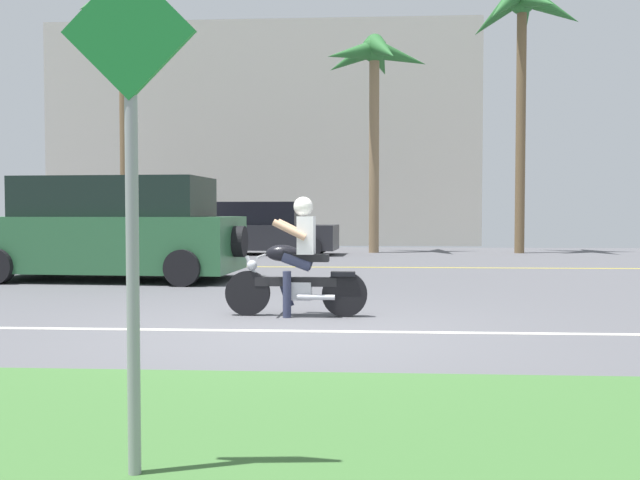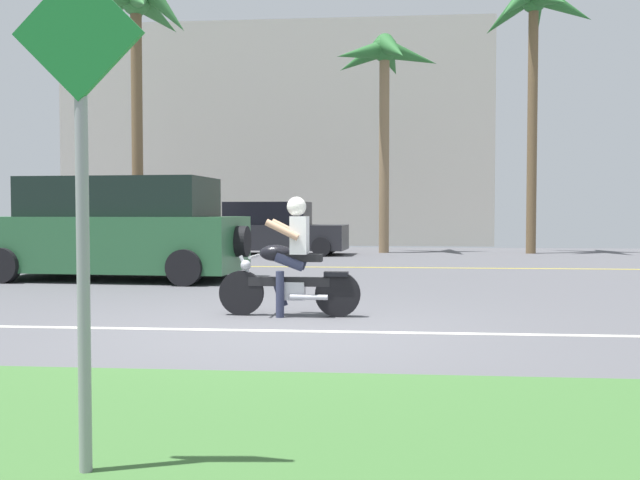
{
  "view_description": "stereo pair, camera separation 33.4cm",
  "coord_description": "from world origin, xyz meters",
  "px_view_note": "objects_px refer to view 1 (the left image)",
  "views": [
    {
      "loc": [
        0.79,
        -7.54,
        1.29
      ],
      "look_at": [
        0.09,
        3.91,
        0.83
      ],
      "focal_mm": 39.6,
      "sensor_mm": 36.0,
      "label": 1
    },
    {
      "loc": [
        1.12,
        -7.51,
        1.29
      ],
      "look_at": [
        0.09,
        3.91,
        0.83
      ],
      "focal_mm": 39.6,
      "sensor_mm": 36.0,
      "label": 2
    }
  ],
  "objects_px": {
    "palm_tree_2": "(522,23)",
    "motorcyclist": "(297,266)",
    "palm_tree_0": "(125,21)",
    "palm_tree_1": "(374,68)",
    "parked_car_1": "(264,230)",
    "suv_nearby": "(114,230)",
    "parked_car_0": "(92,231)",
    "street_sign": "(131,171)"
  },
  "relations": [
    {
      "from": "palm_tree_1",
      "to": "palm_tree_2",
      "type": "relative_size",
      "value": 0.81
    },
    {
      "from": "suv_nearby",
      "to": "parked_car_0",
      "type": "xyz_separation_m",
      "value": [
        -3.18,
        7.04,
        -0.21
      ]
    },
    {
      "from": "palm_tree_0",
      "to": "street_sign",
      "type": "bearing_deg",
      "value": -71.1
    },
    {
      "from": "motorcyclist",
      "to": "palm_tree_1",
      "type": "relative_size",
      "value": 0.26
    },
    {
      "from": "palm_tree_2",
      "to": "suv_nearby",
      "type": "bearing_deg",
      "value": -136.09
    },
    {
      "from": "street_sign",
      "to": "palm_tree_0",
      "type": "bearing_deg",
      "value": 108.9
    },
    {
      "from": "suv_nearby",
      "to": "palm_tree_2",
      "type": "bearing_deg",
      "value": 43.91
    },
    {
      "from": "suv_nearby",
      "to": "palm_tree_2",
      "type": "relative_size",
      "value": 0.59
    },
    {
      "from": "palm_tree_2",
      "to": "street_sign",
      "type": "distance_m",
      "value": 20.78
    },
    {
      "from": "suv_nearby",
      "to": "palm_tree_0",
      "type": "bearing_deg",
      "value": 107.39
    },
    {
      "from": "parked_car_0",
      "to": "street_sign",
      "type": "distance_m",
      "value": 18.25
    },
    {
      "from": "palm_tree_1",
      "to": "motorcyclist",
      "type": "bearing_deg",
      "value": -94.69
    },
    {
      "from": "motorcyclist",
      "to": "parked_car_0",
      "type": "distance_m",
      "value": 13.49
    },
    {
      "from": "parked_car_1",
      "to": "palm_tree_0",
      "type": "relative_size",
      "value": 0.49
    },
    {
      "from": "parked_car_0",
      "to": "palm_tree_2",
      "type": "height_order",
      "value": "palm_tree_2"
    },
    {
      "from": "suv_nearby",
      "to": "palm_tree_1",
      "type": "distance_m",
      "value": 11.58
    },
    {
      "from": "motorcyclist",
      "to": "suv_nearby",
      "type": "distance_m",
      "value": 5.92
    },
    {
      "from": "motorcyclist",
      "to": "palm_tree_2",
      "type": "xyz_separation_m",
      "value": [
        5.69,
        13.68,
        6.49
      ]
    },
    {
      "from": "parked_car_1",
      "to": "street_sign",
      "type": "relative_size",
      "value": 1.79
    },
    {
      "from": "motorcyclist",
      "to": "parked_car_1",
      "type": "distance_m",
      "value": 12.65
    },
    {
      "from": "parked_car_0",
      "to": "palm_tree_1",
      "type": "height_order",
      "value": "palm_tree_1"
    },
    {
      "from": "parked_car_1",
      "to": "palm_tree_1",
      "type": "height_order",
      "value": "palm_tree_1"
    },
    {
      "from": "palm_tree_0",
      "to": "palm_tree_2",
      "type": "distance_m",
      "value": 12.52
    },
    {
      "from": "suv_nearby",
      "to": "street_sign",
      "type": "xyz_separation_m",
      "value": [
        3.65,
        -9.86,
        0.53
      ]
    },
    {
      "from": "suv_nearby",
      "to": "parked_car_0",
      "type": "bearing_deg",
      "value": 114.3
    },
    {
      "from": "parked_car_0",
      "to": "street_sign",
      "type": "relative_size",
      "value": 1.63
    },
    {
      "from": "suv_nearby",
      "to": "parked_car_0",
      "type": "relative_size",
      "value": 1.27
    },
    {
      "from": "parked_car_1",
      "to": "street_sign",
      "type": "xyz_separation_m",
      "value": [
        1.92,
        -17.89,
        0.74
      ]
    },
    {
      "from": "palm_tree_1",
      "to": "palm_tree_2",
      "type": "height_order",
      "value": "palm_tree_2"
    },
    {
      "from": "parked_car_1",
      "to": "palm_tree_1",
      "type": "bearing_deg",
      "value": 20.17
    },
    {
      "from": "palm_tree_2",
      "to": "street_sign",
      "type": "relative_size",
      "value": 3.5
    },
    {
      "from": "motorcyclist",
      "to": "street_sign",
      "type": "bearing_deg",
      "value": -92.69
    },
    {
      "from": "motorcyclist",
      "to": "palm_tree_0",
      "type": "bearing_deg",
      "value": 116.36
    },
    {
      "from": "palm_tree_1",
      "to": "palm_tree_0",
      "type": "bearing_deg",
      "value": 179.25
    },
    {
      "from": "street_sign",
      "to": "parked_car_1",
      "type": "bearing_deg",
      "value": 96.11
    },
    {
      "from": "parked_car_0",
      "to": "palm_tree_1",
      "type": "distance_m",
      "value": 9.89
    },
    {
      "from": "motorcyclist",
      "to": "palm_tree_2",
      "type": "bearing_deg",
      "value": 67.4
    },
    {
      "from": "parked_car_0",
      "to": "palm_tree_0",
      "type": "relative_size",
      "value": 0.44
    },
    {
      "from": "palm_tree_2",
      "to": "motorcyclist",
      "type": "bearing_deg",
      "value": -112.6
    },
    {
      "from": "parked_car_1",
      "to": "palm_tree_0",
      "type": "xyz_separation_m",
      "value": [
        -4.66,
        1.31,
        6.67
      ]
    },
    {
      "from": "palm_tree_1",
      "to": "palm_tree_2",
      "type": "distance_m",
      "value": 4.76
    },
    {
      "from": "motorcyclist",
      "to": "parked_car_1",
      "type": "height_order",
      "value": "parked_car_1"
    }
  ]
}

